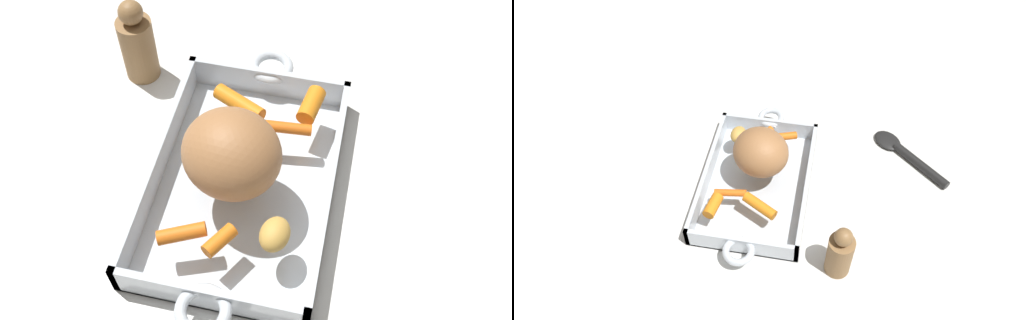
# 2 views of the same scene
# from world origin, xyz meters

# --- Properties ---
(ground_plane) EXTENTS (2.37, 2.37, 0.00)m
(ground_plane) POSITION_xyz_m (0.00, 0.00, 0.00)
(ground_plane) COLOR silver
(roasting_dish) EXTENTS (0.41, 0.22, 0.05)m
(roasting_dish) POSITION_xyz_m (0.00, 0.00, 0.01)
(roasting_dish) COLOR silver
(roasting_dish) RESTS_ON ground_plane
(pork_roast) EXTENTS (0.14, 0.15, 0.10)m
(pork_roast) POSITION_xyz_m (-0.02, 0.01, 0.10)
(pork_roast) COLOR #A66F42
(pork_roast) RESTS_ON roasting_dish
(baby_carrot_center_right) EXTENTS (0.05, 0.07, 0.02)m
(baby_carrot_center_right) POSITION_xyz_m (0.09, 0.02, 0.06)
(baby_carrot_center_right) COLOR orange
(baby_carrot_center_right) RESTS_ON roasting_dish
(baby_carrot_northwest) EXTENTS (0.02, 0.07, 0.02)m
(baby_carrot_northwest) POSITION_xyz_m (0.06, -0.04, 0.06)
(baby_carrot_northwest) COLOR orange
(baby_carrot_northwest) RESTS_ON roasting_dish
(baby_carrot_long) EXTENTS (0.05, 0.03, 0.02)m
(baby_carrot_long) POSITION_xyz_m (0.10, -0.07, 0.06)
(baby_carrot_long) COLOR orange
(baby_carrot_long) RESTS_ON roasting_dish
(baby_carrot_short) EXTENTS (0.04, 0.04, 0.02)m
(baby_carrot_short) POSITION_xyz_m (-0.10, 0.00, 0.06)
(baby_carrot_short) COLOR orange
(baby_carrot_short) RESTS_ON roasting_dish
(baby_carrot_northeast) EXTENTS (0.04, 0.06, 0.02)m
(baby_carrot_northeast) POSITION_xyz_m (-0.10, 0.04, 0.06)
(baby_carrot_northeast) COLOR orange
(baby_carrot_northeast) RESTS_ON roasting_dish
(potato_near_roast) EXTENTS (0.05, 0.04, 0.03)m
(potato_near_roast) POSITION_xyz_m (-0.09, -0.06, 0.06)
(potato_near_roast) COLOR gold
(potato_near_roast) RESTS_ON roasting_dish
(pepper_mill) EXTENTS (0.05, 0.05, 0.13)m
(pepper_mill) POSITION_xyz_m (0.16, 0.18, 0.06)
(pepper_mill) COLOR olive
(pepper_mill) RESTS_ON ground_plane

